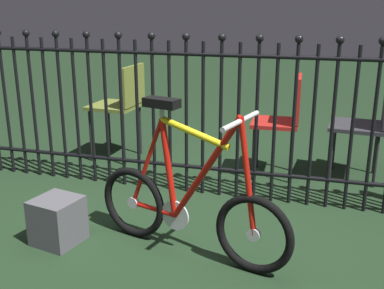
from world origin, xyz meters
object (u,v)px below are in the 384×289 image
(chair_olive, at_px, (122,101))
(chair_charcoal, at_px, (368,119))
(display_crate, at_px, (58,221))
(bicycle, at_px, (189,204))
(chair_red, at_px, (284,116))

(chair_olive, height_order, chair_charcoal, chair_olive)
(chair_olive, height_order, display_crate, chair_olive)
(chair_charcoal, bearing_deg, display_crate, -138.44)
(display_crate, bearing_deg, chair_olive, 99.44)
(chair_charcoal, bearing_deg, chair_olive, -178.46)
(bicycle, bearing_deg, chair_olive, 125.71)
(chair_red, bearing_deg, display_crate, -128.11)
(chair_olive, bearing_deg, chair_charcoal, 1.54)
(chair_olive, xyz_separation_m, chair_red, (1.43, -0.06, -0.03))
(bicycle, bearing_deg, chair_charcoal, 55.79)
(chair_red, xyz_separation_m, display_crate, (-1.17, -1.49, -0.37))
(chair_olive, relative_size, chair_charcoal, 1.05)
(bicycle, relative_size, display_crate, 4.33)
(chair_red, height_order, display_crate, chair_red)
(bicycle, xyz_separation_m, chair_olive, (-1.04, 1.45, 0.24))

